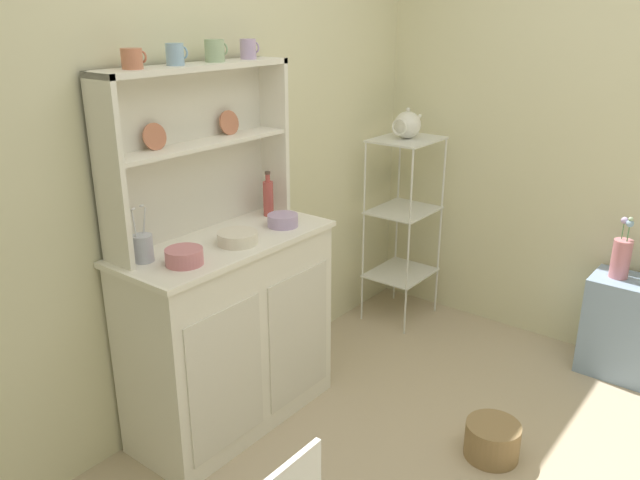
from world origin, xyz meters
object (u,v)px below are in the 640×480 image
hutch_cabinet (231,331)px  porcelain_teapot (407,125)px  cup_terracotta_0 (132,59)px  floor_basket (492,440)px  jam_bottle (268,197)px  flower_vase (621,257)px  hutch_shelf_unit (194,138)px  side_shelf_blue (633,330)px  utensil_jar (143,247)px  bowl_mixing_large (184,257)px  bakers_rack (403,208)px

hutch_cabinet → porcelain_teapot: (1.42, -0.05, 0.76)m
cup_terracotta_0 → porcelain_teapot: cup_terracotta_0 is taller
floor_basket → jam_bottle: (-0.13, 1.18, 0.93)m
hutch_cabinet → floor_basket: (0.50, -1.09, -0.39)m
porcelain_teapot → flower_vase: (0.14, -1.22, -0.57)m
hutch_shelf_unit → porcelain_teapot: 1.45m
hutch_shelf_unit → side_shelf_blue: 2.45m
hutch_cabinet → flower_vase: bearing=-39.0°
jam_bottle → flower_vase: (1.20, -1.36, -0.35)m
hutch_shelf_unit → utensil_jar: bearing=-167.0°
side_shelf_blue → bowl_mixing_large: size_ratio=3.62×
bakers_rack → jam_bottle: bearing=172.6°
side_shelf_blue → cup_terracotta_0: bearing=141.0°
hutch_cabinet → jam_bottle: jam_bottle is taller
flower_vase → bowl_mixing_large: bearing=147.2°
bowl_mixing_large → hutch_cabinet: bearing=14.0°
floor_basket → hutch_cabinet: bearing=114.5°
side_shelf_blue → cup_terracotta_0: 2.79m
utensil_jar → porcelain_teapot: porcelain_teapot is taller
bakers_rack → hutch_shelf_unit: bearing=171.4°
flower_vase → jam_bottle: bearing=131.4°
hutch_cabinet → floor_basket: size_ratio=4.23×
floor_basket → utensil_jar: 1.71m
utensil_jar → porcelain_teapot: bearing=-4.1°
utensil_jar → cup_terracotta_0: bearing=32.7°
hutch_cabinet → utensil_jar: (-0.37, 0.08, 0.50)m
cup_terracotta_0 → jam_bottle: cup_terracotta_0 is taller
hutch_cabinet → side_shelf_blue: hutch_cabinet is taller
bowl_mixing_large → utensil_jar: bearing=117.4°
floor_basket → bowl_mixing_large: size_ratio=1.60×
side_shelf_blue → bakers_rack: bearing=96.0°
floor_basket → utensil_jar: size_ratio=1.05×
porcelain_teapot → side_shelf_blue: bearing=-83.9°
bakers_rack → side_shelf_blue: (0.14, -1.34, -0.45)m
cup_terracotta_0 → flower_vase: (1.87, -1.39, -1.03)m
floor_basket → porcelain_teapot: (0.93, 1.04, 1.15)m
hutch_shelf_unit → utensil_jar: (-0.37, -0.09, -0.37)m
cup_terracotta_0 → bowl_mixing_large: cup_terracotta_0 is taller
cup_terracotta_0 → porcelain_teapot: bearing=-5.7°
cup_terracotta_0 → bowl_mixing_large: (0.01, -0.20, -0.74)m
side_shelf_blue → flower_vase: 0.40m
hutch_shelf_unit → flower_vase: (1.57, -1.44, -0.68)m
jam_bottle → porcelain_teapot: bearing=-7.4°
bakers_rack → cup_terracotta_0: bearing=174.3°
cup_terracotta_0 → utensil_jar: cup_terracotta_0 is taller
bakers_rack → porcelain_teapot: porcelain_teapot is taller
utensil_jar → porcelain_teapot: (1.80, -0.13, 0.25)m
jam_bottle → utensil_jar: (-0.75, -0.01, -0.03)m
jam_bottle → flower_vase: jam_bottle is taller
porcelain_teapot → jam_bottle: bearing=172.6°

